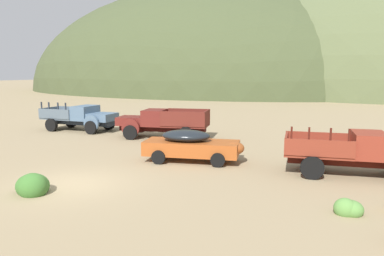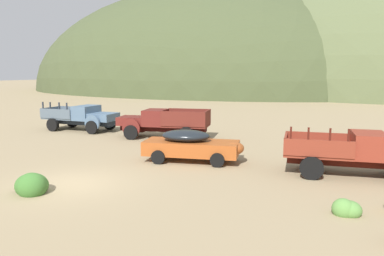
{
  "view_description": "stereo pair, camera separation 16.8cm",
  "coord_description": "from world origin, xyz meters",
  "px_view_note": "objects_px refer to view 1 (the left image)",
  "views": [
    {
      "loc": [
        11.03,
        -10.57,
        4.45
      ],
      "look_at": [
        1.54,
        7.03,
        1.44
      ],
      "focal_mm": 35.63,
      "sensor_mm": 36.0,
      "label": 1
    },
    {
      "loc": [
        11.18,
        -10.49,
        4.45
      ],
      "look_at": [
        1.54,
        7.03,
        1.44
      ],
      "focal_mm": 35.63,
      "sensor_mm": 36.0,
      "label": 2
    }
  ],
  "objects_px": {
    "truck_chalk_blue": "(84,118)",
    "truck_oxblood": "(157,123)",
    "truck_rust_red": "(365,153)",
    "car_oxide_orange": "(194,145)"
  },
  "relations": [
    {
      "from": "truck_oxblood",
      "to": "truck_rust_red",
      "type": "relative_size",
      "value": 1.04
    },
    {
      "from": "truck_oxblood",
      "to": "truck_rust_red",
      "type": "bearing_deg",
      "value": 147.74
    },
    {
      "from": "car_oxide_orange",
      "to": "truck_oxblood",
      "type": "bearing_deg",
      "value": 121.8
    },
    {
      "from": "truck_chalk_blue",
      "to": "car_oxide_orange",
      "type": "xyz_separation_m",
      "value": [
        11.75,
        -4.67,
        -0.18
      ]
    },
    {
      "from": "truck_chalk_blue",
      "to": "car_oxide_orange",
      "type": "distance_m",
      "value": 12.65
    },
    {
      "from": "truck_chalk_blue",
      "to": "truck_oxblood",
      "type": "xyz_separation_m",
      "value": [
        6.46,
        0.05,
        0.03
      ]
    },
    {
      "from": "truck_oxblood",
      "to": "truck_rust_red",
      "type": "height_order",
      "value": "truck_rust_red"
    },
    {
      "from": "truck_chalk_blue",
      "to": "truck_oxblood",
      "type": "relative_size",
      "value": 0.94
    },
    {
      "from": "truck_oxblood",
      "to": "truck_rust_red",
      "type": "xyz_separation_m",
      "value": [
        12.92,
        -3.65,
        -0.03
      ]
    },
    {
      "from": "truck_chalk_blue",
      "to": "truck_oxblood",
      "type": "height_order",
      "value": "truck_chalk_blue"
    }
  ]
}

